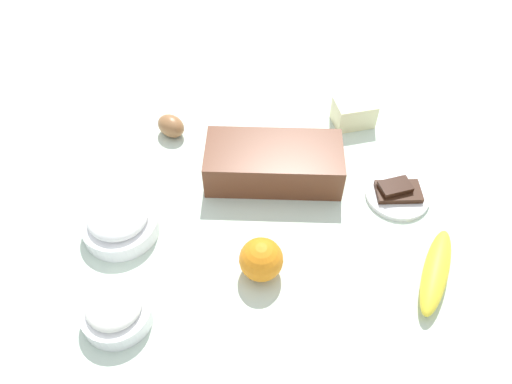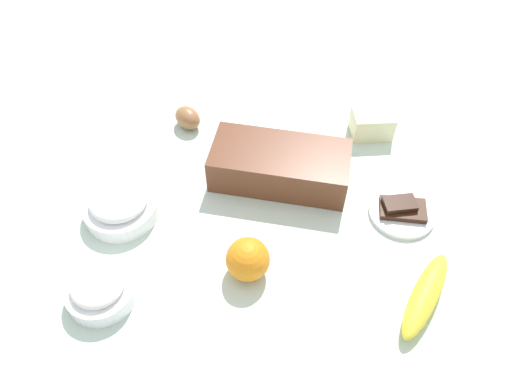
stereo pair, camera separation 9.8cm
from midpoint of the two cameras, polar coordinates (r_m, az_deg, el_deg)
The scene contains 9 objects.
ground_plane at distance 1.02m, azimuth 2.75°, elevation -1.98°, with size 2.40×2.40×0.02m, color silver.
loaf_pan at distance 1.03m, azimuth 5.43°, elevation 2.96°, with size 0.30×0.18×0.08m.
flour_bowl at distance 0.90m, azimuth -14.55°, elevation -10.98°, with size 0.12×0.12×0.06m.
sugar_bowl at distance 0.99m, azimuth -12.70°, elevation -1.61°, with size 0.15×0.15×0.07m.
banana at distance 0.94m, azimuth 21.73°, elevation -11.14°, with size 0.19×0.04×0.04m, color yellow.
orange_fruit at distance 0.89m, azimuth 2.20°, elevation -7.93°, with size 0.08×0.08×0.08m, color orange.
butter_block at distance 1.17m, azimuth 15.51°, elevation 7.43°, with size 0.09×0.06×0.06m, color #F4EDB2.
egg_near_butter at distance 1.16m, azimuth -5.48°, elevation 8.34°, with size 0.05×0.05×0.07m, color #9C693F.
chocolate_plate at distance 1.04m, azimuth 18.94°, elevation -2.20°, with size 0.13×0.13×0.03m.
Camera 2 is at (-0.00, 0.63, 0.79)m, focal length 34.89 mm.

